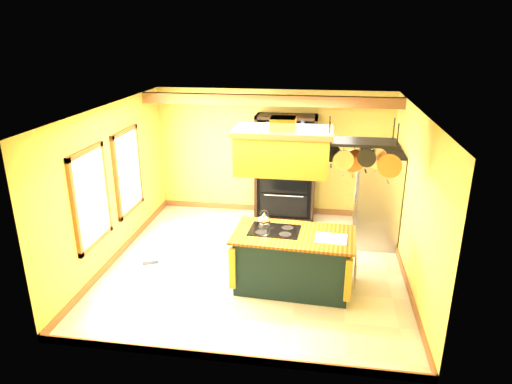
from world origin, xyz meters
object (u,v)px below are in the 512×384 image
(kitchen_island, at_px, (293,260))
(hutch, at_px, (285,178))
(pot_rack, at_px, (362,151))
(refrigerator, at_px, (377,200))
(range_hood, at_px, (283,149))

(kitchen_island, bearing_deg, hutch, 100.84)
(hutch, bearing_deg, pot_rack, -65.72)
(hutch, bearing_deg, refrigerator, -29.52)
(kitchen_island, xyz_separation_m, range_hood, (-0.20, -0.00, 1.77))
(range_hood, height_order, hutch, range_hood)
(pot_rack, distance_m, hutch, 3.45)
(pot_rack, distance_m, refrigerator, 2.38)
(pot_rack, height_order, hutch, pot_rack)
(kitchen_island, xyz_separation_m, pot_rack, (0.92, -0.00, 1.79))
(kitchen_island, relative_size, pot_rack, 1.75)
(range_hood, distance_m, refrigerator, 2.83)
(pot_rack, relative_size, refrigerator, 0.62)
(refrigerator, bearing_deg, kitchen_island, -127.51)
(kitchen_island, xyz_separation_m, hutch, (-0.38, 2.87, 0.40))
(pot_rack, relative_size, hutch, 0.49)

